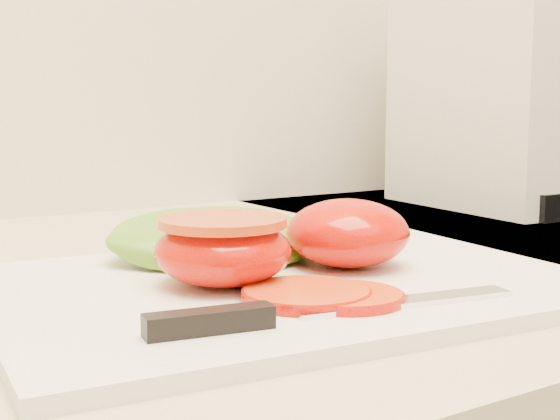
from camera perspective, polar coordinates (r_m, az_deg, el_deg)
cutting_board at (r=0.53m, az=0.59°, el=-5.54°), size 0.42×0.32×0.01m
tomato_half_dome at (r=0.56m, az=4.98°, el=-1.68°), size 0.09×0.09×0.05m
tomato_half_cut at (r=0.50m, az=-4.19°, el=-2.81°), size 0.09×0.09×0.04m
tomato_slice_0 at (r=0.47m, az=1.95°, el=-6.20°), size 0.08×0.08×0.01m
tomato_slice_1 at (r=0.46m, az=4.88°, el=-6.35°), size 0.07×0.07×0.01m
lettuce_leaf_0 at (r=0.59m, az=-4.53°, el=-2.09°), size 0.19×0.15×0.03m
lettuce_leaf_1 at (r=0.61m, az=-0.50°, el=-2.09°), size 0.12×0.12×0.02m
knife at (r=0.42m, az=0.93°, el=-7.53°), size 0.23×0.05×0.01m
appliance at (r=1.00m, az=16.76°, el=8.91°), size 0.22×0.27×0.30m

